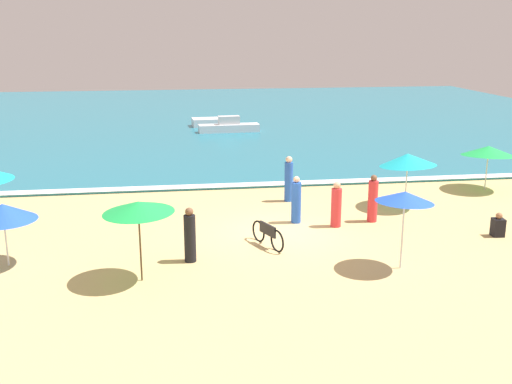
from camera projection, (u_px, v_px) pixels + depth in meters
ground_plane at (280, 233)px, 20.46m from camera, size 60.00×60.00×0.00m
ocean_water at (215, 117)px, 47.20m from camera, size 60.00×44.00×0.10m
wave_breaker_foam at (254, 184)px, 26.45m from camera, size 57.00×0.70×0.01m
beach_umbrella_1 at (408, 160)px, 22.97m from camera, size 3.05×3.05×2.19m
beach_umbrella_3 at (3, 212)px, 17.21m from camera, size 1.96×1.95×1.88m
beach_umbrella_5 at (405, 197)px, 16.90m from camera, size 2.34×2.34×2.34m
beach_umbrella_7 at (489, 151)px, 25.56m from camera, size 2.85×2.87×1.98m
beach_umbrella_8 at (138, 207)px, 16.05m from camera, size 2.46×2.46×2.28m
parked_bicycle at (268, 234)px, 19.13m from camera, size 0.77×1.70×0.76m
beachgoer_2 at (498, 226)px, 20.06m from camera, size 0.41×0.41×0.81m
beachgoer_3 at (336, 206)px, 20.95m from camera, size 0.47×0.47×1.60m
beachgoer_5 at (190, 236)px, 17.76m from camera, size 0.48×0.48×1.66m
beachgoer_6 at (289, 180)px, 24.03m from camera, size 0.44×0.44×1.83m
beachgoer_7 at (373, 200)px, 21.49m from camera, size 0.47×0.47×1.71m
beachgoer_8 at (296, 201)px, 21.36m from camera, size 0.45×0.45×1.69m
small_boat_0 at (229, 127)px, 39.91m from camera, size 4.02×1.15×1.05m
small_boat_1 at (210, 122)px, 42.35m from camera, size 2.56×1.54×0.54m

